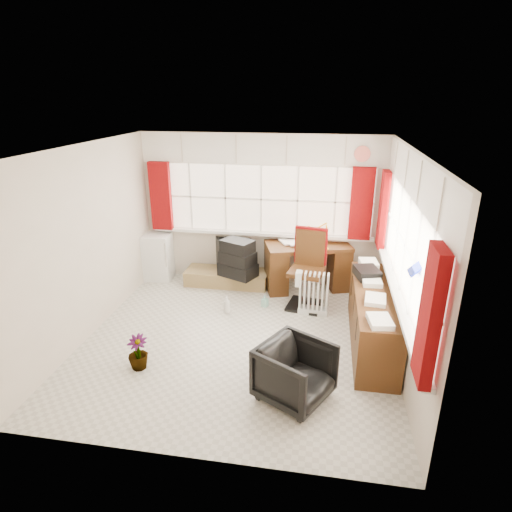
{
  "coord_description": "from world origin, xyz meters",
  "views": [
    {
      "loc": [
        1.05,
        -4.82,
        3.08
      ],
      "look_at": [
        0.15,
        0.55,
        1.0
      ],
      "focal_mm": 30.0,
      "sensor_mm": 36.0,
      "label": 1
    }
  ],
  "objects": [
    {
      "name": "ground",
      "position": [
        0.0,
        0.0,
        0.0
      ],
      "size": [
        4.0,
        4.0,
        0.0
      ],
      "primitive_type": "plane",
      "color": "beige",
      "rests_on": "ground"
    },
    {
      "name": "room_walls",
      "position": [
        0.0,
        0.0,
        1.5
      ],
      "size": [
        4.0,
        4.0,
        4.0
      ],
      "color": "beige",
      "rests_on": "ground"
    },
    {
      "name": "window_back",
      "position": [
        0.0,
        1.94,
        0.95
      ],
      "size": [
        3.7,
        0.12,
        3.6
      ],
      "color": "beige",
      "rests_on": "room_walls"
    },
    {
      "name": "window_right",
      "position": [
        1.94,
        0.0,
        0.95
      ],
      "size": [
        0.12,
        3.7,
        3.6
      ],
      "color": "beige",
      "rests_on": "room_walls"
    },
    {
      "name": "curtains",
      "position": [
        0.92,
        0.93,
        1.46
      ],
      "size": [
        3.83,
        3.83,
        1.15
      ],
      "color": "maroon",
      "rests_on": "room_walls"
    },
    {
      "name": "overhead_cabinets",
      "position": [
        0.98,
        0.98,
        2.25
      ],
      "size": [
        3.98,
        3.98,
        0.48
      ],
      "color": "white",
      "rests_on": "room_walls"
    },
    {
      "name": "desk",
      "position": [
        0.8,
        1.8,
        0.43
      ],
      "size": [
        1.49,
        1.04,
        0.81
      ],
      "color": "#532C13",
      "rests_on": "ground"
    },
    {
      "name": "desk_lamp",
      "position": [
        1.08,
        1.6,
        1.08
      ],
      "size": [
        0.19,
        0.17,
        0.44
      ],
      "color": "#FCB30A",
      "rests_on": "desk"
    },
    {
      "name": "task_chair",
      "position": [
        0.84,
        1.23,
        0.64
      ],
      "size": [
        0.59,
        0.61,
        1.21
      ],
      "color": "black",
      "rests_on": "ground"
    },
    {
      "name": "office_chair",
      "position": [
        0.83,
        -1.03,
        0.32
      ],
      "size": [
        0.95,
        0.94,
        0.64
      ],
      "primitive_type": "imported",
      "rotation": [
        0.0,
        0.0,
        1.06
      ],
      "color": "black",
      "rests_on": "ground"
    },
    {
      "name": "radiator",
      "position": [
        0.95,
        0.91,
        0.27
      ],
      "size": [
        0.45,
        0.2,
        0.65
      ],
      "color": "white",
      "rests_on": "ground"
    },
    {
      "name": "credenza",
      "position": [
        1.73,
        0.2,
        0.39
      ],
      "size": [
        0.5,
        2.0,
        0.85
      ],
      "color": "#532C13",
      "rests_on": "ground"
    },
    {
      "name": "file_tray",
      "position": [
        1.65,
        0.66,
        0.81
      ],
      "size": [
        0.38,
        0.44,
        0.12
      ],
      "primitive_type": "cube",
      "rotation": [
        0.0,
        0.0,
        0.25
      ],
      "color": "black",
      "rests_on": "credenza"
    },
    {
      "name": "tv_bench",
      "position": [
        -0.55,
        1.72,
        0.12
      ],
      "size": [
        1.4,
        0.5,
        0.25
      ],
      "primitive_type": "cube",
      "color": "olive",
      "rests_on": "ground"
    },
    {
      "name": "crt_tv",
      "position": [
        -0.44,
        1.88,
        0.51
      ],
      "size": [
        0.73,
        0.7,
        0.52
      ],
      "color": "black",
      "rests_on": "tv_bench"
    },
    {
      "name": "hifi_stack",
      "position": [
        -0.32,
        1.54,
        0.54
      ],
      "size": [
        0.69,
        0.59,
        0.62
      ],
      "color": "black",
      "rests_on": "tv_bench"
    },
    {
      "name": "mini_fridge",
      "position": [
        -1.8,
        1.8,
        0.4
      ],
      "size": [
        0.5,
        0.5,
        0.81
      ],
      "color": "white",
      "rests_on": "ground"
    },
    {
      "name": "spray_bottle_a",
      "position": [
        -0.32,
        0.72,
        0.13
      ],
      "size": [
        0.11,
        0.12,
        0.26
      ],
      "primitive_type": "imported",
      "rotation": [
        0.0,
        0.0,
        -0.14
      ],
      "color": "silver",
      "rests_on": "ground"
    },
    {
      "name": "spray_bottle_b",
      "position": [
        0.21,
        1.01,
        0.09
      ],
      "size": [
        0.12,
        0.12,
        0.19
      ],
      "primitive_type": "imported",
      "rotation": [
        0.0,
        0.0,
        -0.48
      ],
      "color": "#81C1B1",
      "rests_on": "ground"
    },
    {
      "name": "flower_vase",
      "position": [
        -1.04,
        -0.79,
        0.21
      ],
      "size": [
        0.25,
        0.25,
        0.43
      ],
      "primitive_type": "imported",
      "rotation": [
        0.0,
        0.0,
        0.04
      ],
      "color": "black",
      "rests_on": "ground"
    }
  ]
}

